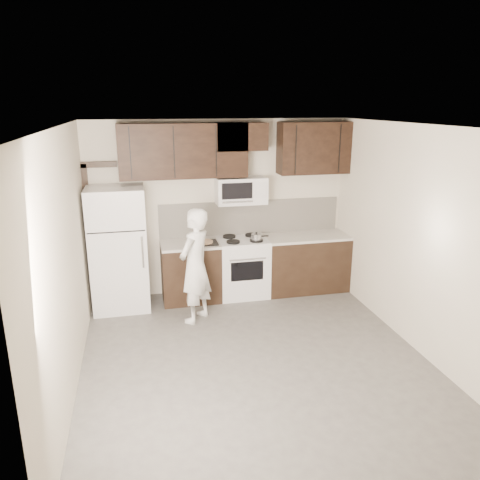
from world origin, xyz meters
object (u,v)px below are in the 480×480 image
object	(u,v)px
microwave	(241,190)
person	(195,266)
stove	(243,267)
refrigerator	(119,249)

from	to	relation	value
microwave	person	distance (m)	1.47
stove	microwave	xyz separation A→B (m)	(-0.00, 0.12, 1.19)
stove	microwave	size ratio (longest dim) A/B	1.24
stove	refrigerator	xyz separation A→B (m)	(-1.85, -0.05, 0.44)
stove	refrigerator	size ratio (longest dim) A/B	0.52
microwave	person	size ratio (longest dim) A/B	0.48
stove	person	xyz separation A→B (m)	(-0.83, -0.74, 0.34)
refrigerator	person	world-z (taller)	refrigerator
microwave	person	bearing A→B (deg)	-134.22
person	refrigerator	bearing A→B (deg)	-83.64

